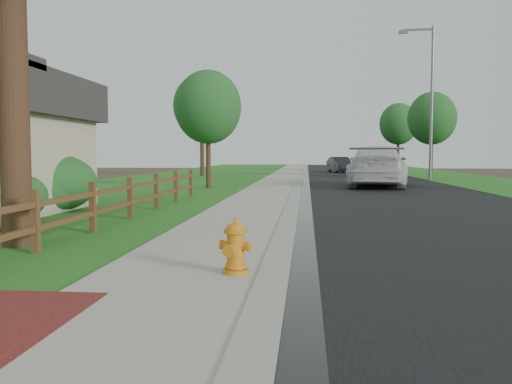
# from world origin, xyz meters

# --- Properties ---
(ground) EXTENTS (120.00, 120.00, 0.00)m
(ground) POSITION_xyz_m (0.00, 0.00, 0.00)
(ground) COLOR #372F1E
(road) EXTENTS (8.00, 90.00, 0.02)m
(road) POSITION_xyz_m (4.60, 35.00, 0.01)
(road) COLOR black
(road) RESTS_ON ground
(curb) EXTENTS (0.40, 90.00, 0.12)m
(curb) POSITION_xyz_m (0.40, 35.00, 0.06)
(curb) COLOR gray
(curb) RESTS_ON ground
(wet_gutter) EXTENTS (0.50, 90.00, 0.00)m
(wet_gutter) POSITION_xyz_m (0.75, 35.00, 0.02)
(wet_gutter) COLOR black
(wet_gutter) RESTS_ON road
(sidewalk) EXTENTS (2.20, 90.00, 0.10)m
(sidewalk) POSITION_xyz_m (-0.90, 35.00, 0.05)
(sidewalk) COLOR #9D9489
(sidewalk) RESTS_ON ground
(grass_strip) EXTENTS (1.60, 90.00, 0.06)m
(grass_strip) POSITION_xyz_m (-2.80, 35.00, 0.03)
(grass_strip) COLOR #1E5618
(grass_strip) RESTS_ON ground
(lawn_near) EXTENTS (9.00, 90.00, 0.04)m
(lawn_near) POSITION_xyz_m (-8.00, 35.00, 0.02)
(lawn_near) COLOR #1E5618
(lawn_near) RESTS_ON ground
(verge_far) EXTENTS (6.00, 90.00, 0.04)m
(verge_far) POSITION_xyz_m (11.50, 35.00, 0.02)
(verge_far) COLOR #1E5618
(verge_far) RESTS_ON ground
(ranch_fence) EXTENTS (0.12, 16.92, 1.10)m
(ranch_fence) POSITION_xyz_m (-3.60, 6.40, 0.62)
(ranch_fence) COLOR #432E16
(ranch_fence) RESTS_ON ground
(fire_hydrant) EXTENTS (0.49, 0.40, 0.74)m
(fire_hydrant) POSITION_xyz_m (-0.10, 1.36, 0.44)
(fire_hydrant) COLOR orange
(fire_hydrant) RESTS_ON sidewalk
(white_suv) EXTENTS (3.83, 7.36, 2.04)m
(white_suv) POSITION_xyz_m (4.43, 22.41, 1.04)
(white_suv) COLOR silver
(white_suv) RESTS_ON road
(dark_car_mid) EXTENTS (3.38, 5.28, 1.67)m
(dark_car_mid) POSITION_xyz_m (5.72, 34.90, 0.86)
(dark_car_mid) COLOR black
(dark_car_mid) RESTS_ON road
(dark_car_far) EXTENTS (2.42, 4.52, 1.42)m
(dark_car_far) POSITION_xyz_m (3.87, 44.02, 0.73)
(dark_car_far) COLOR black
(dark_car_far) RESTS_ON road
(streetlight) EXTENTS (2.25, 0.36, 9.72)m
(streetlight) POSITION_xyz_m (8.52, 29.80, 5.51)
(streetlight) COLOR slate
(streetlight) RESTS_ON ground
(boulder) EXTENTS (1.44, 1.22, 0.82)m
(boulder) POSITION_xyz_m (-5.56, 5.38, 0.41)
(boulder) COLOR brown
(boulder) RESTS_ON ground
(shrub_b) EXTENTS (1.78, 1.78, 1.23)m
(shrub_b) POSITION_xyz_m (-6.50, 7.16, 0.62)
(shrub_b) COLOR #1B4C23
(shrub_b) RESTS_ON ground
(shrub_c) EXTENTS (2.04, 2.04, 1.34)m
(shrub_c) POSITION_xyz_m (-6.50, 9.09, 0.67)
(shrub_c) COLOR #1B4C23
(shrub_c) RESTS_ON ground
(shrub_d) EXTENTS (2.99, 2.99, 1.68)m
(shrub_d) POSITION_xyz_m (-6.50, 9.47, 0.84)
(shrub_d) COLOR #1B4C23
(shrub_d) RESTS_ON ground
(tree_near_left) EXTENTS (3.22, 3.22, 5.70)m
(tree_near_left) POSITION_xyz_m (-3.90, 20.22, 3.92)
(tree_near_left) COLOR #392117
(tree_near_left) RESTS_ON ground
(tree_mid_left) EXTENTS (4.28, 4.28, 7.66)m
(tree_mid_left) POSITION_xyz_m (-7.00, 34.65, 5.29)
(tree_mid_left) COLOR #392117
(tree_mid_left) RESTS_ON ground
(tree_mid_right) EXTENTS (3.24, 3.24, 5.87)m
(tree_mid_right) POSITION_xyz_m (9.23, 32.01, 4.08)
(tree_mid_right) COLOR #392117
(tree_mid_right) RESTS_ON ground
(tree_far_right) EXTENTS (3.38, 3.38, 6.24)m
(tree_far_right) POSITION_xyz_m (9.00, 43.96, 4.36)
(tree_far_right) COLOR #392117
(tree_far_right) RESTS_ON ground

